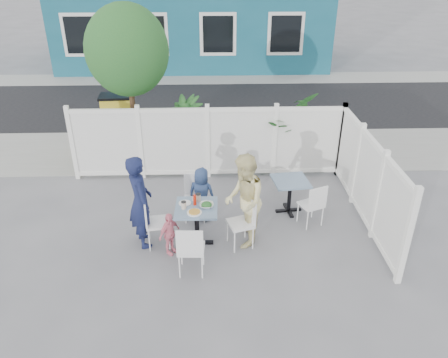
{
  "coord_description": "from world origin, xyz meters",
  "views": [
    {
      "loc": [
        0.17,
        -6.29,
        4.57
      ],
      "look_at": [
        0.38,
        0.29,
        1.05
      ],
      "focal_mm": 35.0,
      "sensor_mm": 36.0,
      "label": 1
    }
  ],
  "objects_px": {
    "chair_right": "(245,218)",
    "man": "(140,202)",
    "main_table": "(197,216)",
    "spare_table": "(290,187)",
    "boy": "(202,194)",
    "woman": "(244,201)",
    "chair_near": "(191,247)",
    "utility_cabinet": "(119,124)",
    "chair_left": "(153,219)",
    "toddler": "(169,234)",
    "chair_back": "(195,193)"
  },
  "relations": [
    {
      "from": "chair_back",
      "to": "spare_table",
      "type": "bearing_deg",
      "value": -175.62
    },
    {
      "from": "spare_table",
      "to": "toddler",
      "type": "distance_m",
      "value": 2.53
    },
    {
      "from": "main_table",
      "to": "chair_left",
      "type": "distance_m",
      "value": 0.74
    },
    {
      "from": "woman",
      "to": "utility_cabinet",
      "type": "bearing_deg",
      "value": -145.69
    },
    {
      "from": "chair_right",
      "to": "boy",
      "type": "bearing_deg",
      "value": 23.43
    },
    {
      "from": "spare_table",
      "to": "chair_near",
      "type": "distance_m",
      "value": 2.57
    },
    {
      "from": "chair_right",
      "to": "man",
      "type": "bearing_deg",
      "value": 68.95
    },
    {
      "from": "utility_cabinet",
      "to": "spare_table",
      "type": "relative_size",
      "value": 1.87
    },
    {
      "from": "boy",
      "to": "toddler",
      "type": "height_order",
      "value": "boy"
    },
    {
      "from": "utility_cabinet",
      "to": "main_table",
      "type": "distance_m",
      "value": 4.58
    },
    {
      "from": "spare_table",
      "to": "man",
      "type": "xyz_separation_m",
      "value": [
        -2.68,
        -0.93,
        0.29
      ]
    },
    {
      "from": "utility_cabinet",
      "to": "woman",
      "type": "height_order",
      "value": "woman"
    },
    {
      "from": "spare_table",
      "to": "man",
      "type": "height_order",
      "value": "man"
    },
    {
      "from": "utility_cabinet",
      "to": "man",
      "type": "height_order",
      "value": "man"
    },
    {
      "from": "woman",
      "to": "toddler",
      "type": "relative_size",
      "value": 2.14
    },
    {
      "from": "chair_back",
      "to": "boy",
      "type": "relative_size",
      "value": 0.83
    },
    {
      "from": "chair_near",
      "to": "boy",
      "type": "xyz_separation_m",
      "value": [
        0.15,
        1.61,
        0.0
      ]
    },
    {
      "from": "chair_right",
      "to": "man",
      "type": "height_order",
      "value": "man"
    },
    {
      "from": "main_table",
      "to": "man",
      "type": "xyz_separation_m",
      "value": [
        -0.93,
        0.06,
        0.25
      ]
    },
    {
      "from": "chair_left",
      "to": "chair_right",
      "type": "relative_size",
      "value": 1.01
    },
    {
      "from": "utility_cabinet",
      "to": "man",
      "type": "relative_size",
      "value": 0.82
    },
    {
      "from": "boy",
      "to": "chair_back",
      "type": "bearing_deg",
      "value": -7.98
    },
    {
      "from": "boy",
      "to": "chair_near",
      "type": "bearing_deg",
      "value": 102.47
    },
    {
      "from": "chair_left",
      "to": "utility_cabinet",
      "type": "bearing_deg",
      "value": -170.87
    },
    {
      "from": "main_table",
      "to": "spare_table",
      "type": "height_order",
      "value": "main_table"
    },
    {
      "from": "utility_cabinet",
      "to": "main_table",
      "type": "relative_size",
      "value": 1.82
    },
    {
      "from": "main_table",
      "to": "chair_right",
      "type": "distance_m",
      "value": 0.81
    },
    {
      "from": "utility_cabinet",
      "to": "chair_left",
      "type": "bearing_deg",
      "value": -76.57
    },
    {
      "from": "spare_table",
      "to": "toddler",
      "type": "relative_size",
      "value": 0.94
    },
    {
      "from": "chair_right",
      "to": "woman",
      "type": "relative_size",
      "value": 0.55
    },
    {
      "from": "chair_near",
      "to": "boy",
      "type": "distance_m",
      "value": 1.62
    },
    {
      "from": "man",
      "to": "spare_table",
      "type": "bearing_deg",
      "value": -92.46
    },
    {
      "from": "utility_cabinet",
      "to": "toddler",
      "type": "relative_size",
      "value": 1.76
    },
    {
      "from": "chair_left",
      "to": "boy",
      "type": "distance_m",
      "value": 1.14
    },
    {
      "from": "man",
      "to": "boy",
      "type": "relative_size",
      "value": 1.58
    },
    {
      "from": "chair_right",
      "to": "boy",
      "type": "height_order",
      "value": "boy"
    },
    {
      "from": "chair_left",
      "to": "chair_right",
      "type": "bearing_deg",
      "value": 80.4
    },
    {
      "from": "woman",
      "to": "chair_near",
      "type": "bearing_deg",
      "value": -46.28
    },
    {
      "from": "spare_table",
      "to": "utility_cabinet",
      "type": "bearing_deg",
      "value": 140.43
    },
    {
      "from": "boy",
      "to": "utility_cabinet",
      "type": "bearing_deg",
      "value": -39.97
    },
    {
      "from": "utility_cabinet",
      "to": "boy",
      "type": "xyz_separation_m",
      "value": [
        2.09,
        -3.31,
        -0.15
      ]
    },
    {
      "from": "utility_cabinet",
      "to": "chair_right",
      "type": "height_order",
      "value": "utility_cabinet"
    },
    {
      "from": "woman",
      "to": "boy",
      "type": "relative_size",
      "value": 1.57
    },
    {
      "from": "chair_left",
      "to": "toddler",
      "type": "relative_size",
      "value": 1.18
    },
    {
      "from": "chair_left",
      "to": "man",
      "type": "relative_size",
      "value": 0.55
    },
    {
      "from": "main_table",
      "to": "chair_back",
      "type": "xyz_separation_m",
      "value": [
        -0.06,
        0.87,
        -0.07
      ]
    },
    {
      "from": "spare_table",
      "to": "chair_left",
      "type": "height_order",
      "value": "chair_left"
    },
    {
      "from": "man",
      "to": "boy",
      "type": "xyz_separation_m",
      "value": [
        1.0,
        0.74,
        -0.3
      ]
    },
    {
      "from": "main_table",
      "to": "chair_right",
      "type": "relative_size",
      "value": 0.82
    },
    {
      "from": "utility_cabinet",
      "to": "boy",
      "type": "relative_size",
      "value": 1.29
    }
  ]
}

